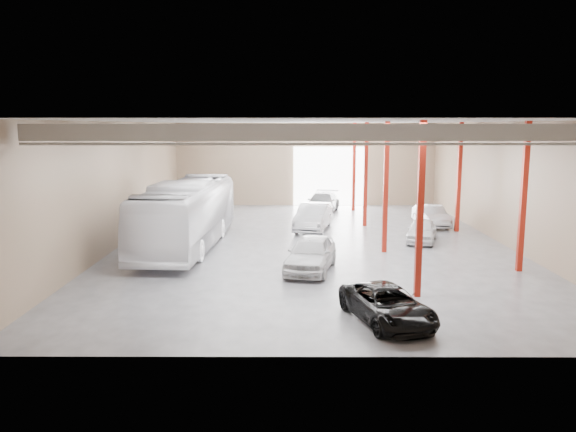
{
  "coord_description": "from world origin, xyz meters",
  "views": [
    {
      "loc": [
        -1.32,
        -31.77,
        6.8
      ],
      "look_at": [
        -1.41,
        -3.42,
        2.2
      ],
      "focal_mm": 35.0,
      "sensor_mm": 36.0,
      "label": 1
    }
  ],
  "objects_px": {
    "coach_bus": "(187,214)",
    "car_right_far": "(422,231)",
    "car_row_b": "(313,217)",
    "car_right_near": "(431,216)",
    "black_sedan": "(387,305)",
    "car_row_c": "(322,202)",
    "car_row_a": "(311,253)"
  },
  "relations": [
    {
      "from": "car_right_near",
      "to": "black_sedan",
      "type": "bearing_deg",
      "value": -112.29
    },
    {
      "from": "black_sedan",
      "to": "car_right_near",
      "type": "xyz_separation_m",
      "value": [
        6.22,
        18.88,
        0.09
      ]
    },
    {
      "from": "car_row_b",
      "to": "car_row_c",
      "type": "distance_m",
      "value": 7.57
    },
    {
      "from": "black_sedan",
      "to": "car_row_c",
      "type": "xyz_separation_m",
      "value": [
        -0.83,
        25.0,
        0.15
      ]
    },
    {
      "from": "coach_bus",
      "to": "car_row_c",
      "type": "distance_m",
      "value": 15.25
    },
    {
      "from": "coach_bus",
      "to": "car_right_near",
      "type": "relative_size",
      "value": 3.07
    },
    {
      "from": "coach_bus",
      "to": "car_row_c",
      "type": "height_order",
      "value": "coach_bus"
    },
    {
      "from": "car_right_far",
      "to": "car_row_c",
      "type": "bearing_deg",
      "value": 132.58
    },
    {
      "from": "car_right_near",
      "to": "car_right_far",
      "type": "height_order",
      "value": "car_right_near"
    },
    {
      "from": "car_row_a",
      "to": "car_row_b",
      "type": "relative_size",
      "value": 0.93
    },
    {
      "from": "car_row_c",
      "to": "car_right_far",
      "type": "xyz_separation_m",
      "value": [
        5.21,
        -11.32,
        -0.11
      ]
    },
    {
      "from": "car_row_a",
      "to": "car_right_far",
      "type": "height_order",
      "value": "car_row_a"
    },
    {
      "from": "black_sedan",
      "to": "car_right_far",
      "type": "distance_m",
      "value": 14.37
    },
    {
      "from": "car_row_b",
      "to": "car_right_near",
      "type": "xyz_separation_m",
      "value": [
        8.08,
        1.38,
        -0.14
      ]
    },
    {
      "from": "coach_bus",
      "to": "car_row_b",
      "type": "bearing_deg",
      "value": 38.77
    },
    {
      "from": "car_row_a",
      "to": "car_row_c",
      "type": "xyz_separation_m",
      "value": [
        1.58,
        18.0,
        -0.05
      ]
    },
    {
      "from": "car_right_near",
      "to": "car_row_a",
      "type": "bearing_deg",
      "value": -130.03
    },
    {
      "from": "coach_bus",
      "to": "black_sedan",
      "type": "xyz_separation_m",
      "value": [
        9.14,
        -12.26,
        -1.25
      ]
    },
    {
      "from": "car_row_b",
      "to": "car_right_near",
      "type": "bearing_deg",
      "value": 22.09
    },
    {
      "from": "black_sedan",
      "to": "car_row_b",
      "type": "relative_size",
      "value": 0.87
    },
    {
      "from": "coach_bus",
      "to": "car_row_b",
      "type": "relative_size",
      "value": 2.58
    },
    {
      "from": "car_row_b",
      "to": "car_right_far",
      "type": "bearing_deg",
      "value": -19.07
    },
    {
      "from": "black_sedan",
      "to": "car_row_c",
      "type": "distance_m",
      "value": 25.01
    },
    {
      "from": "car_row_a",
      "to": "car_row_b",
      "type": "bearing_deg",
      "value": 99.67
    },
    {
      "from": "car_row_c",
      "to": "car_row_a",
      "type": "bearing_deg",
      "value": -82.19
    },
    {
      "from": "car_row_b",
      "to": "car_right_far",
      "type": "distance_m",
      "value": 7.32
    },
    {
      "from": "coach_bus",
      "to": "car_right_far",
      "type": "relative_size",
      "value": 3.43
    },
    {
      "from": "black_sedan",
      "to": "car_right_near",
      "type": "height_order",
      "value": "car_right_near"
    },
    {
      "from": "car_row_c",
      "to": "car_right_far",
      "type": "distance_m",
      "value": 12.46
    },
    {
      "from": "black_sedan",
      "to": "car_right_near",
      "type": "bearing_deg",
      "value": 55.0
    },
    {
      "from": "black_sedan",
      "to": "car_right_far",
      "type": "bearing_deg",
      "value": 55.48
    },
    {
      "from": "coach_bus",
      "to": "car_right_far",
      "type": "height_order",
      "value": "coach_bus"
    }
  ]
}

